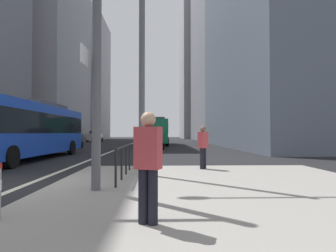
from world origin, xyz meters
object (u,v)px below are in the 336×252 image
street_lamp_post (142,21)px  car_receding_far (153,135)px  car_oncoming_mid (95,136)px  traffic_signal_gantry (8,25)px  car_receding_near (152,139)px  pedestrian_walking (203,145)px  car_oncoming_far (67,138)px  city_bus_red_receding (158,131)px  pedestrian_waiting (148,161)px  city_bus_blue_oncoming (28,127)px

street_lamp_post → car_receding_far: bearing=90.7°
car_oncoming_mid → traffic_signal_gantry: 43.92m
car_oncoming_mid → car_receding_near: same height
street_lamp_post → pedestrian_walking: 4.99m
car_oncoming_far → street_lamp_post: (8.27, -18.35, 4.29)m
car_oncoming_far → street_lamp_post: bearing=-65.7°
car_oncoming_far → street_lamp_post: size_ratio=0.55×
city_bus_red_receding → pedestrian_waiting: 32.43m
traffic_signal_gantry → street_lamp_post: size_ratio=0.80×
car_oncoming_mid → street_lamp_post: size_ratio=0.56×
car_oncoming_mid → car_oncoming_far: 22.33m
city_bus_red_receding → car_receding_near: size_ratio=2.54×
city_bus_red_receding → city_bus_blue_oncoming: bearing=-109.7°
traffic_signal_gantry → pedestrian_walking: traffic_signal_gantry is taller
pedestrian_waiting → pedestrian_walking: 6.82m
car_oncoming_mid → traffic_signal_gantry: (7.45, -43.17, 3.13)m
car_receding_near → street_lamp_post: size_ratio=0.57×
street_lamp_post → pedestrian_walking: street_lamp_post is taller
car_oncoming_mid → car_oncoming_far: bearing=-84.2°
car_oncoming_mid → pedestrian_walking: (12.79, -39.19, 0.06)m
traffic_signal_gantry → pedestrian_walking: (5.34, 3.97, -3.07)m
city_bus_red_receding → street_lamp_post: 27.45m
city_bus_red_receding → car_oncoming_far: (-8.72, -8.88, -0.85)m
city_bus_red_receding → car_oncoming_mid: city_bus_red_receding is taller
car_oncoming_far → pedestrian_waiting: bearing=-69.8°
city_bus_blue_oncoming → car_oncoming_far: bearing=97.0°
city_bus_red_receding → traffic_signal_gantry: size_ratio=1.81×
traffic_signal_gantry → pedestrian_waiting: (3.48, -2.59, -3.03)m
traffic_signal_gantry → street_lamp_post: 4.19m
city_bus_blue_oncoming → traffic_signal_gantry: size_ratio=1.92×
street_lamp_post → pedestrian_walking: size_ratio=4.90×
car_oncoming_mid → pedestrian_waiting: car_oncoming_mid is taller
city_bus_red_receding → car_oncoming_far: city_bus_red_receding is taller
city_bus_red_receding → pedestrian_waiting: city_bus_red_receding is taller
car_oncoming_far → pedestrian_waiting: 25.09m
car_oncoming_mid → pedestrian_walking: size_ratio=2.74×
city_bus_red_receding → car_receding_near: bearing=-93.0°
city_bus_red_receding → car_receding_far: 25.72m
city_bus_blue_oncoming → car_oncoming_mid: bearing=96.2°
car_oncoming_far → city_bus_blue_oncoming: bearing=-83.0°
car_receding_far → street_lamp_post: 53.09m
car_receding_far → pedestrian_waiting: 58.11m
traffic_signal_gantry → street_lamp_post: bearing=40.2°
city_bus_red_receding → car_receding_far: (-1.12, 25.68, -0.85)m
car_receding_far → traffic_signal_gantry: (-2.41, -55.51, 3.13)m
car_oncoming_mid → street_lamp_post: bearing=-75.5°
car_receding_far → street_lamp_post: size_ratio=0.53×
street_lamp_post → car_receding_near: bearing=90.2°
car_receding_near → city_bus_blue_oncoming: bearing=-122.6°
city_bus_blue_oncoming → pedestrian_walking: bearing=-30.9°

